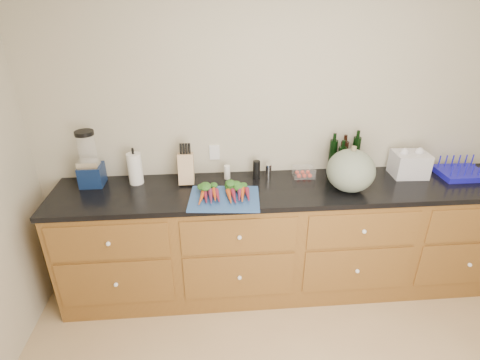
{
  "coord_description": "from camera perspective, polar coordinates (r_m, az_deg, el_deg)",
  "views": [
    {
      "loc": [
        -0.63,
        -1.19,
        2.23
      ],
      "look_at": [
        -0.43,
        1.2,
        1.06
      ],
      "focal_mm": 28.0,
      "sensor_mm": 36.0,
      "label": 1
    }
  ],
  "objects": [
    {
      "name": "paper_towel",
      "position": [
        2.95,
        -15.7,
        1.68
      ],
      "size": [
        0.11,
        0.11,
        0.24
      ],
      "primitive_type": "cylinder",
      "color": "white",
      "rests_on": "countertop"
    },
    {
      "name": "bottles",
      "position": [
        3.12,
        15.46,
        3.35
      ],
      "size": [
        0.25,
        0.13,
        0.3
      ],
      "color": "black",
      "rests_on": "countertop"
    },
    {
      "name": "countertop",
      "position": [
        2.88,
        8.35,
        -1.32
      ],
      "size": [
        3.64,
        0.62,
        0.04
      ],
      "primitive_type": "cube",
      "color": "black",
      "rests_on": "cabinets"
    },
    {
      "name": "carrots",
      "position": [
        2.68,
        -2.46,
        -1.86
      ],
      "size": [
        0.38,
        0.28,
        0.05
      ],
      "color": "#C34B17",
      "rests_on": "cutting_board"
    },
    {
      "name": "grinder_pepper",
      "position": [
        2.95,
        2.53,
        1.63
      ],
      "size": [
        0.06,
        0.06,
        0.14
      ],
      "primitive_type": "cylinder",
      "color": "black",
      "rests_on": "countertop"
    },
    {
      "name": "grocery_bag",
      "position": [
        3.27,
        24.4,
        2.2
      ],
      "size": [
        0.27,
        0.22,
        0.19
      ],
      "primitive_type": null,
      "rotation": [
        0.0,
        0.0,
        -0.05
      ],
      "color": "silver",
      "rests_on": "countertop"
    },
    {
      "name": "tomato_box",
      "position": [
        3.03,
        9.67,
        1.22
      ],
      "size": [
        0.16,
        0.13,
        0.08
      ],
      "primitive_type": "cube",
      "color": "white",
      "rests_on": "countertop"
    },
    {
      "name": "blender_appliance",
      "position": [
        3.01,
        -21.96,
        2.56
      ],
      "size": [
        0.17,
        0.17,
        0.43
      ],
      "color": "#0F2047",
      "rests_on": "countertop"
    },
    {
      "name": "wall_back",
      "position": [
        3.03,
        7.5,
        7.93
      ],
      "size": [
        4.1,
        0.05,
        2.6
      ],
      "primitive_type": "cube",
      "color": "#BCB59C",
      "rests_on": "ground"
    },
    {
      "name": "grinder_salt",
      "position": [
        2.94,
        -1.98,
        1.2
      ],
      "size": [
        0.05,
        0.05,
        0.11
      ],
      "primitive_type": "cylinder",
      "color": "white",
      "rests_on": "countertop"
    },
    {
      "name": "squash",
      "position": [
        2.84,
        16.53,
        1.38
      ],
      "size": [
        0.35,
        0.35,
        0.31
      ],
      "primitive_type": "ellipsoid",
      "color": "#5B6958",
      "rests_on": "countertop"
    },
    {
      "name": "knife_block",
      "position": [
        2.88,
        -8.21,
        1.73
      ],
      "size": [
        0.12,
        0.12,
        0.23
      ],
      "primitive_type": "cube",
      "color": "tan",
      "rests_on": "countertop"
    },
    {
      "name": "cutting_board",
      "position": [
        2.66,
        -2.41,
        -2.85
      ],
      "size": [
        0.52,
        0.41,
        0.01
      ],
      "primitive_type": "cube",
      "rotation": [
        0.0,
        0.0,
        -0.09
      ],
      "color": "#264D8F",
      "rests_on": "countertop"
    },
    {
      "name": "cabinets",
      "position": [
        3.12,
        7.81,
        -9.02
      ],
      "size": [
        3.6,
        0.64,
        0.9
      ],
      "color": "brown",
      "rests_on": "ground"
    },
    {
      "name": "dish_rack",
      "position": [
        3.48,
        30.59,
        1.13
      ],
      "size": [
        0.35,
        0.28,
        0.14
      ],
      "color": "#1613AE",
      "rests_on": "countertop"
    },
    {
      "name": "canister_chrome",
      "position": [
        2.97,
        4.36,
        1.41
      ],
      "size": [
        0.05,
        0.05,
        0.11
      ],
      "primitive_type": "cylinder",
      "color": "silver",
      "rests_on": "countertop"
    }
  ]
}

